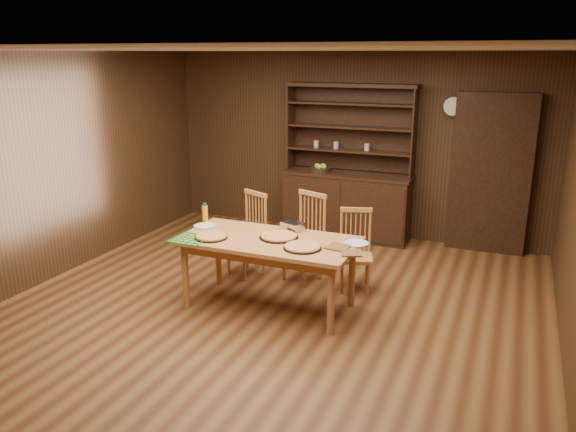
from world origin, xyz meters
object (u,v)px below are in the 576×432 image
at_px(china_hutch, 347,196).
at_px(chair_center, 307,234).
at_px(dining_table, 268,247).
at_px(juice_bottle, 205,213).
at_px(chair_left, 250,231).
at_px(chair_right, 355,247).

bearing_deg(china_hutch, chair_center, -88.80).
bearing_deg(dining_table, china_hutch, 88.89).
relative_size(china_hutch, juice_bottle, 10.70).
height_order(china_hutch, chair_center, china_hutch).
relative_size(dining_table, chair_left, 1.80).
xyz_separation_m(chair_left, chair_center, (0.68, 0.11, 0.02)).
relative_size(chair_center, chair_right, 1.13).
relative_size(china_hutch, dining_table, 1.21).
bearing_deg(chair_center, chair_left, -150.81).
bearing_deg(chair_right, chair_center, 157.83).
xyz_separation_m(chair_left, chair_right, (1.28, 0.06, -0.05)).
distance_m(chair_center, juice_bottle, 1.20).
distance_m(china_hutch, juice_bottle, 2.49).
bearing_deg(dining_table, juice_bottle, 161.31).
bearing_deg(china_hutch, chair_left, -109.61).
height_order(chair_center, juice_bottle, chair_center).
xyz_separation_m(chair_left, juice_bottle, (-0.33, -0.46, 0.31)).
bearing_deg(chair_center, chair_right, 15.69).
bearing_deg(chair_left, juice_bottle, -100.77).
bearing_deg(china_hutch, dining_table, -91.11).
distance_m(china_hutch, chair_right, 1.87).
height_order(chair_right, juice_bottle, juice_bottle).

